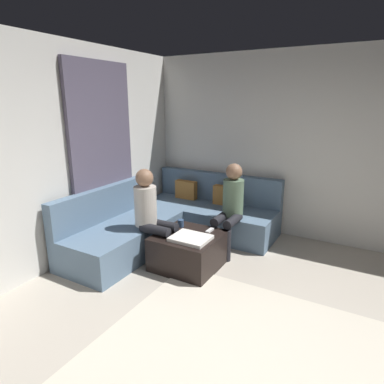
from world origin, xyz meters
name	(u,v)px	position (x,y,z in m)	size (l,w,h in m)	color
wall_back	(343,150)	(0.00, 2.94, 1.35)	(6.00, 0.12, 2.70)	silver
wall_left	(5,166)	(-2.94, 0.00, 1.35)	(0.12, 6.00, 2.70)	silver
curtain_panel	(103,158)	(-2.84, 1.30, 1.25)	(0.06, 1.10, 2.50)	#595166
area_rug	(255,367)	(-0.20, 0.10, 0.01)	(2.60, 2.20, 0.01)	beige
sectional_couch	(174,221)	(-2.08, 1.88, 0.28)	(2.10, 2.55, 0.87)	slate
ottoman	(189,250)	(-1.47, 1.26, 0.21)	(0.76, 0.76, 0.42)	black
folded_blanket	(191,238)	(-1.37, 1.14, 0.44)	(0.44, 0.36, 0.04)	white
coffee_mug	(181,223)	(-1.69, 1.44, 0.47)	(0.08, 0.08, 0.10)	#334C72
game_remote	(210,230)	(-1.29, 1.48, 0.43)	(0.05, 0.15, 0.02)	white
person_on_couch_back	(230,205)	(-1.21, 1.93, 0.66)	(0.30, 0.60, 1.20)	black
person_on_couch_side	(152,213)	(-1.93, 1.16, 0.66)	(0.60, 0.30, 1.20)	black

